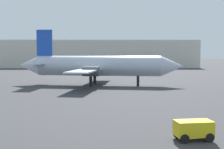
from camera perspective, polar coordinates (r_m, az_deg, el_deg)
name	(u,v)px	position (r m, az deg, el deg)	size (l,w,h in m)	color
airplane_on_taxiway	(98,66)	(55.65, -2.61, 1.56)	(29.58, 24.81, 9.86)	#B2BCCC
baggage_cart	(193,129)	(21.58, 14.50, -9.49)	(2.55, 1.65, 1.30)	gold
terminal_building	(86,54)	(130.27, -4.77, 3.73)	(87.54, 24.60, 10.54)	beige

